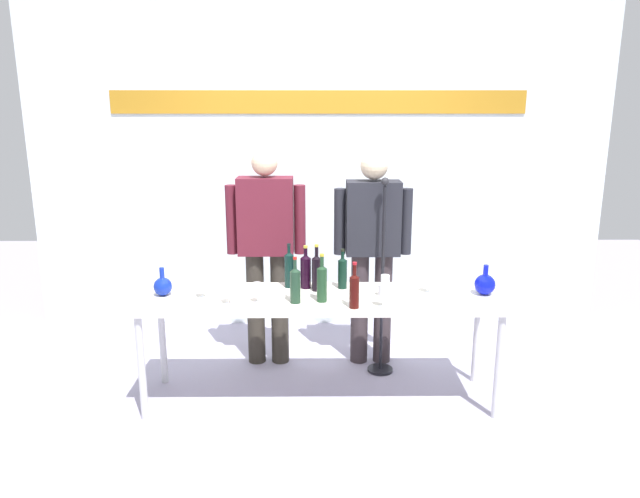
{
  "coord_description": "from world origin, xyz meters",
  "views": [
    {
      "loc": [
        -0.04,
        -3.82,
        2.06
      ],
      "look_at": [
        0.0,
        0.15,
        1.07
      ],
      "focal_mm": 32.88,
      "sensor_mm": 36.0,
      "label": 1
    }
  ],
  "objects": [
    {
      "name": "wine_bottle_2",
      "position": [
        0.01,
        -0.11,
        0.91
      ],
      "size": [
        0.07,
        0.07,
        0.33
      ],
      "color": "#1A3B21",
      "rests_on": "display_table"
    },
    {
      "name": "wine_glass_right_2",
      "position": [
        0.4,
        -0.22,
        0.88
      ],
      "size": [
        0.06,
        0.06,
        0.15
      ],
      "color": "white",
      "rests_on": "display_table"
    },
    {
      "name": "wine_bottle_5",
      "position": [
        -0.17,
        -0.14,
        0.9
      ],
      "size": [
        0.07,
        0.07,
        0.31
      ],
      "color": "#1C3725",
      "rests_on": "display_table"
    },
    {
      "name": "wine_bottle_3",
      "position": [
        0.16,
        0.17,
        0.9
      ],
      "size": [
        0.06,
        0.06,
        0.29
      ],
      "color": "black",
      "rests_on": "display_table"
    },
    {
      "name": "wine_bottle_6",
      "position": [
        -0.1,
        0.18,
        0.91
      ],
      "size": [
        0.07,
        0.07,
        0.31
      ],
      "color": "black",
      "rests_on": "display_table"
    },
    {
      "name": "decanter_blue_left",
      "position": [
        -1.08,
        0.02,
        0.84
      ],
      "size": [
        0.13,
        0.13,
        0.2
      ],
      "color": "#11289D",
      "rests_on": "display_table"
    },
    {
      "name": "wine_glass_left_1",
      "position": [
        -0.8,
        -0.03,
        0.87
      ],
      "size": [
        0.07,
        0.07,
        0.15
      ],
      "color": "white",
      "rests_on": "display_table"
    },
    {
      "name": "ground_plane",
      "position": [
        0.0,
        0.0,
        0.0
      ],
      "size": [
        10.0,
        10.0,
        0.0
      ],
      "primitive_type": "plane",
      "color": "#9F99B1"
    },
    {
      "name": "wine_bottle_1",
      "position": [
        0.22,
        -0.24,
        0.9
      ],
      "size": [
        0.06,
        0.06,
        0.31
      ],
      "color": "#380A07",
      "rests_on": "display_table"
    },
    {
      "name": "presenter_right",
      "position": [
        0.42,
        0.64,
        0.98
      ],
      "size": [
        0.61,
        0.22,
        1.7
      ],
      "color": "#362C2F",
      "rests_on": "ground"
    },
    {
      "name": "wine_glass_left_2",
      "position": [
        -0.42,
        -0.13,
        0.87
      ],
      "size": [
        0.06,
        0.06,
        0.14
      ],
      "color": "white",
      "rests_on": "display_table"
    },
    {
      "name": "wine_glass_right_0",
      "position": [
        0.44,
        -0.02,
        0.88
      ],
      "size": [
        0.06,
        0.06,
        0.16
      ],
      "color": "white",
      "rests_on": "display_table"
    },
    {
      "name": "decanter_blue_right",
      "position": [
        1.14,
        0.02,
        0.85
      ],
      "size": [
        0.14,
        0.14,
        0.21
      ],
      "color": "#0B14BB",
      "rests_on": "display_table"
    },
    {
      "name": "back_wall",
      "position": [
        0.0,
        1.54,
        1.5
      ],
      "size": [
        5.23,
        0.11,
        3.0
      ],
      "color": "silver",
      "rests_on": "ground"
    },
    {
      "name": "wine_glass_left_0",
      "position": [
        -0.61,
        -0.16,
        0.88
      ],
      "size": [
        0.07,
        0.07,
        0.15
      ],
      "color": "white",
      "rests_on": "display_table"
    },
    {
      "name": "wine_bottle_0",
      "position": [
        -0.02,
        0.12,
        0.91
      ],
      "size": [
        0.07,
        0.07,
        0.33
      ],
      "color": "black",
      "rests_on": "display_table"
    },
    {
      "name": "display_table",
      "position": [
        0.0,
        0.0,
        0.71
      ],
      "size": [
        2.47,
        0.64,
        0.77
      ],
      "color": "silver",
      "rests_on": "ground"
    },
    {
      "name": "wine_glass_right_1",
      "position": [
        0.76,
        0.07,
        0.88
      ],
      "size": [
        0.07,
        0.07,
        0.15
      ],
      "color": "white",
      "rests_on": "display_table"
    },
    {
      "name": "presenter_left",
      "position": [
        -0.42,
        0.64,
        0.99
      ],
      "size": [
        0.62,
        0.22,
        1.72
      ],
      "color": "#312C24",
      "rests_on": "ground"
    },
    {
      "name": "microphone_stand",
      "position": [
        0.48,
        0.45,
        0.51
      ],
      "size": [
        0.2,
        0.2,
        1.53
      ],
      "color": "black",
      "rests_on": "ground"
    },
    {
      "name": "wine_bottle_4",
      "position": [
        -0.22,
        0.2,
        0.91
      ],
      "size": [
        0.07,
        0.07,
        0.32
      ],
      "color": "black",
      "rests_on": "display_table"
    }
  ]
}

